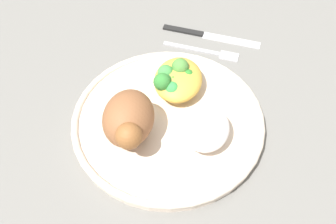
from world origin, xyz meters
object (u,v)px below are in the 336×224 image
roasted_chicken (129,120)px  knife (203,34)px  rice_pile (205,127)px  mac_cheese_with_broccoli (176,79)px  plate (168,120)px  fork (205,51)px

roasted_chicken → knife: (-0.27, 0.08, -0.05)m
rice_pile → mac_cheese_with_broccoli: size_ratio=0.86×
knife → plate: bearing=-7.5°
mac_cheese_with_broccoli → fork: 0.13m
roasted_chicken → mac_cheese_with_broccoli: bearing=153.7°
mac_cheese_with_broccoli → plate: bearing=-2.4°
plate → roasted_chicken: (0.04, -0.05, 0.05)m
plate → fork: bearing=167.3°
plate → knife: plate is taller
roasted_chicken → knife: bearing=163.7°
rice_pile → fork: bearing=-174.9°
fork → knife: (-0.05, -0.01, 0.00)m
plate → mac_cheese_with_broccoli: 0.07m
fork → knife: bearing=-167.3°
plate → roasted_chicken: 0.08m
roasted_chicken → fork: size_ratio=0.71×
roasted_chicken → knife: 0.28m
roasted_chicken → mac_cheese_with_broccoli: (-0.10, 0.05, -0.02)m
knife → fork: bearing=12.7°
fork → mac_cheese_with_broccoli: bearing=-17.7°
mac_cheese_with_broccoli → knife: mac_cheese_with_broccoli is taller
plate → fork: (-0.18, 0.04, -0.01)m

